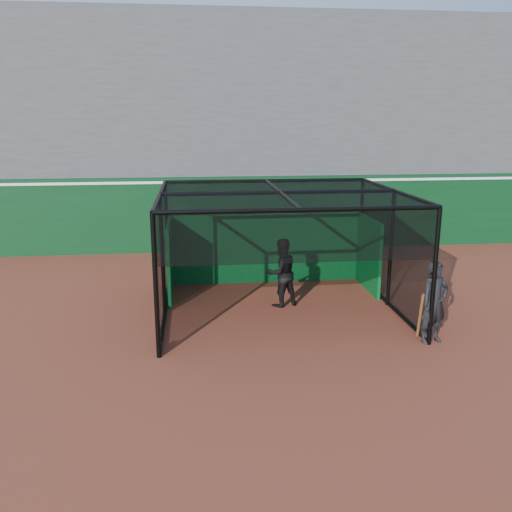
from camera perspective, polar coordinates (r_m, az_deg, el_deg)
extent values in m
plane|color=brown|center=(10.60, -1.70, -10.13)|extent=(120.00, 120.00, 0.00)
cube|color=#093415|center=(18.40, -4.02, 4.47)|extent=(50.00, 0.45, 2.50)
cube|color=white|center=(18.25, -4.08, 7.88)|extent=(50.00, 0.50, 0.08)
cube|color=#4C4C4F|center=(22.01, -4.63, 12.94)|extent=(50.00, 7.85, 7.75)
cube|color=#4C4C4F|center=(25.74, -5.15, 23.13)|extent=(50.00, 0.30, 1.20)
cube|color=#085321|center=(14.73, 1.09, 0.83)|extent=(5.20, 0.10, 1.90)
cylinder|color=black|center=(10.70, -10.13, -9.45)|extent=(0.08, 0.22, 0.22)
cylinder|color=black|center=(11.62, 17.34, -7.95)|extent=(0.08, 0.22, 0.22)
cylinder|color=black|center=(14.77, -9.18, -2.70)|extent=(0.08, 0.22, 0.22)
cylinder|color=black|center=(15.45, 10.96, -2.02)|extent=(0.08, 0.22, 0.22)
imported|color=black|center=(12.88, 2.67, -1.75)|extent=(0.97, 0.87, 1.64)
imported|color=black|center=(11.34, 18.27, -4.64)|extent=(0.70, 0.57, 1.68)
cylinder|color=#593819|center=(11.38, 16.90, -6.02)|extent=(0.16, 0.38, 1.01)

